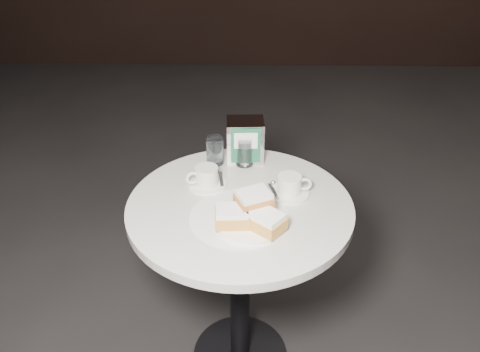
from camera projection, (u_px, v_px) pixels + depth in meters
name	position (u px, v px, depth m)	size (l,w,h in m)	color
cafe_table	(240.00, 251.00, 1.55)	(0.70, 0.70, 0.74)	black
sugar_spill	(240.00, 217.00, 1.38)	(0.30, 0.30, 0.00)	white
beignet_plate	(250.00, 216.00, 1.33)	(0.24, 0.24, 0.10)	white
coffee_cup_left	(206.00, 178.00, 1.51)	(0.17, 0.17, 0.07)	white
coffee_cup_right	(290.00, 187.00, 1.47)	(0.14, 0.13, 0.07)	white
water_glass_left	(215.00, 151.00, 1.62)	(0.07, 0.07, 0.10)	white
water_glass_right	(244.00, 151.00, 1.62)	(0.07, 0.07, 0.10)	white
napkin_dispenser	(245.00, 140.00, 1.64)	(0.13, 0.11, 0.15)	silver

